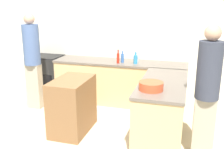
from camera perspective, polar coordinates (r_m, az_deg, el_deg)
The scene contains 12 objects.
wall_back at distance 5.57m, azimuth 2.68°, elevation 8.34°, with size 8.00×0.06×2.70m.
counter_back at distance 5.42m, azimuth 1.65°, elevation -1.67°, with size 2.68×0.68×0.88m.
counter_peninsula at distance 4.20m, azimuth 10.83°, elevation -7.23°, with size 0.69×1.67×0.88m.
range_oven at distance 6.08m, azimuth -13.96°, elevation -0.21°, with size 0.70×0.62×0.89m.
island_table at distance 4.28m, azimuth -8.60°, elevation -6.68°, with size 0.52×0.84×0.88m.
mixing_bowl at distance 3.61m, azimuth 8.50°, elevation -2.48°, with size 0.34×0.34×0.11m.
water_bottle_blue at distance 5.21m, azimuth 2.28°, elevation 3.64°, with size 0.06×0.06×0.23m.
dish_soap_bottle at distance 5.12m, azimuth 5.13°, elevation 3.35°, with size 0.08×0.08×0.23m.
hot_sauce_bottle at distance 5.14m, azimuth 1.33°, elevation 3.64°, with size 0.06×0.06×0.27m.
vinegar_bottle_clear at distance 5.23m, azimuth 5.41°, elevation 3.53°, with size 0.08×0.08×0.21m.
person_by_range at distance 5.24m, azimuth -16.95°, elevation 3.52°, with size 0.31×0.31×1.84m.
person_at_peninsula at distance 3.53m, azimuth 20.02°, elevation -2.90°, with size 0.30×0.30×1.79m.
Camera 1 is at (1.33, -3.04, 2.04)m, focal length 42.00 mm.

